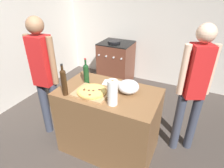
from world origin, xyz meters
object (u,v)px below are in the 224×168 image
(wine_bottle_amber, at_px, (64,81))
(person_in_red, at_px, (194,86))
(pizza, at_px, (92,91))
(mixing_bowl, at_px, (128,87))
(paper_towel_roll, at_px, (113,93))
(person_in_stripes, at_px, (44,73))
(stove, at_px, (116,62))
(wine_bottle_dark, at_px, (86,73))

(wine_bottle_amber, relative_size, person_in_red, 0.22)
(pizza, relative_size, wine_bottle_amber, 0.92)
(pizza, relative_size, mixing_bowl, 1.39)
(mixing_bowl, xyz_separation_m, person_in_red, (0.67, 0.36, -0.01))
(mixing_bowl, xyz_separation_m, wine_bottle_amber, (-0.63, -0.35, 0.09))
(mixing_bowl, distance_m, paper_towel_roll, 0.30)
(person_in_stripes, height_order, person_in_red, person_in_stripes)
(wine_bottle_amber, distance_m, stove, 2.26)
(pizza, distance_m, person_in_stripes, 0.74)
(pizza, bearing_deg, stove, 106.60)
(stove, bearing_deg, wine_bottle_amber, -81.10)
(wine_bottle_amber, bearing_deg, pizza, 29.96)
(paper_towel_roll, relative_size, wine_bottle_dark, 0.85)
(mixing_bowl, bearing_deg, paper_towel_roll, -102.64)
(mixing_bowl, distance_m, wine_bottle_amber, 0.72)
(pizza, bearing_deg, wine_bottle_amber, -150.04)
(stove, height_order, person_in_red, person_in_red)
(stove, bearing_deg, mixing_bowl, -61.86)
(pizza, relative_size, stove, 0.36)
(wine_bottle_dark, height_order, person_in_stripes, person_in_stripes)
(pizza, height_order, wine_bottle_dark, wine_bottle_dark)
(pizza, distance_m, stove, 2.14)
(wine_bottle_dark, relative_size, wine_bottle_amber, 0.88)
(person_in_stripes, bearing_deg, paper_towel_roll, -6.81)
(mixing_bowl, distance_m, person_in_red, 0.77)
(person_in_stripes, bearing_deg, wine_bottle_dark, 16.90)
(mixing_bowl, bearing_deg, pizza, -151.67)
(mixing_bowl, relative_size, stove, 0.26)
(wine_bottle_dark, distance_m, person_in_stripes, 0.57)
(paper_towel_roll, bearing_deg, stove, 113.28)
(wine_bottle_dark, bearing_deg, stove, 102.58)
(mixing_bowl, bearing_deg, wine_bottle_amber, -150.99)
(wine_bottle_amber, height_order, stove, wine_bottle_amber)
(paper_towel_roll, relative_size, person_in_red, 0.17)
(person_in_stripes, bearing_deg, pizza, -2.64)
(wine_bottle_dark, relative_size, person_in_red, 0.20)
(person_in_stripes, bearing_deg, mixing_bowl, 8.51)
(wine_bottle_amber, bearing_deg, mixing_bowl, 29.01)
(pizza, xyz_separation_m, person_in_stripes, (-0.73, 0.03, 0.06))
(wine_bottle_amber, xyz_separation_m, stove, (-0.34, 2.15, -0.61))
(wine_bottle_amber, relative_size, stove, 0.39)
(wine_bottle_dark, height_order, stove, wine_bottle_dark)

